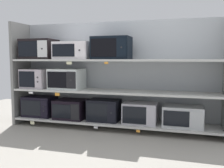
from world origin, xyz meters
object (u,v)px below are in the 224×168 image
Objects in this scene: microwave_7 at (39,49)px; microwave_9 at (111,48)px; microwave_2 at (104,110)px; microwave_8 at (73,51)px; microwave_1 at (71,109)px; microwave_6 at (67,79)px; microwave_0 at (40,106)px; microwave_3 at (140,113)px; microwave_5 at (37,78)px; microwave_4 at (183,116)px.

microwave_9 is at bearing -0.01° from microwave_7.
microwave_2 is 1.05m from microwave_8.
microwave_6 is (-0.07, -0.00, 0.49)m from microwave_1.
microwave_1 is 1.01× the size of microwave_2.
microwave_6 is at bearing -179.86° from microwave_8.
microwave_0 reaches higher than microwave_3.
microwave_9 is at bearing -0.00° from microwave_6.
microwave_8 is at bearing 0.04° from microwave_5.
microwave_7 is (-1.69, 0.00, 0.96)m from microwave_3.
microwave_5 reaches higher than microwave_0.
microwave_4 is at bearing -0.00° from microwave_1.
microwave_2 is 0.57m from microwave_3.
microwave_5 is at bearing -179.96° from microwave_8.
microwave_9 is (1.26, -0.00, 0.96)m from microwave_0.
microwave_5 reaches higher than microwave_1.
microwave_9 is at bearing 0.01° from microwave_5.
microwave_2 is at bearing -0.05° from microwave_1.
microwave_5 is 0.55m from microwave_6.
microwave_9 is at bearing -0.00° from microwave_0.
microwave_8 is (-1.08, 0.00, 0.93)m from microwave_3.
microwave_6 is 0.93× the size of microwave_7.
microwave_8 is (-1.69, 0.00, 0.94)m from microwave_4.
microwave_5 is at bearing -180.00° from microwave_3.
microwave_9 reaches higher than microwave_0.
microwave_7 reaches higher than microwave_8.
microwave_3 is 1.43m from microwave_8.
microwave_6 is (-0.63, 0.00, 0.47)m from microwave_2.
microwave_6 is at bearing -179.72° from microwave_1.
microwave_0 is at bearing 179.99° from microwave_6.
microwave_9 reaches higher than microwave_5.
microwave_8 is (0.68, 0.00, 0.45)m from microwave_5.
microwave_7 is at bearing -179.99° from microwave_8.
microwave_8 is at bearing 0.02° from microwave_0.
microwave_4 is 1.44m from microwave_9.
microwave_0 reaches higher than microwave_4.
microwave_7 reaches higher than microwave_5.
microwave_8 reaches higher than microwave_6.
microwave_9 is (-1.06, -0.00, 0.98)m from microwave_4.
microwave_0 is 1.58m from microwave_9.
microwave_0 is 0.89× the size of microwave_8.
microwave_6 reaches higher than microwave_0.
microwave_2 is 0.94× the size of microwave_6.
microwave_2 is at bearing -179.99° from microwave_3.
microwave_0 is 2.32m from microwave_4.
microwave_7 is (0.06, 0.00, 0.48)m from microwave_5.
microwave_3 is (1.13, -0.00, 0.00)m from microwave_1.
microwave_9 is at bearing 0.09° from microwave_2.
microwave_3 is at bearing 0.00° from microwave_5.
microwave_3 is 0.61m from microwave_4.
microwave_7 is (-1.12, 0.00, 0.95)m from microwave_2.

